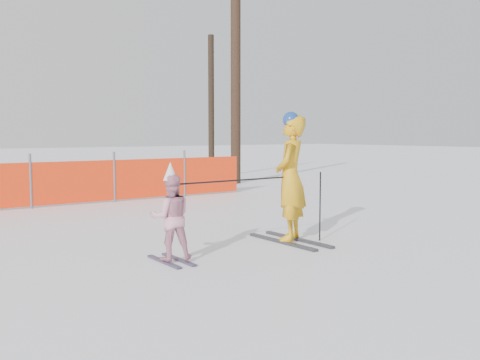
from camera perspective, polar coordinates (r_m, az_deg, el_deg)
name	(u,v)px	position (r m, az deg, el deg)	size (l,w,h in m)	color
ground	(260,251)	(7.81, 2.16, -7.59)	(120.00, 120.00, 0.00)	white
adult	(290,177)	(8.35, 5.40, 0.28)	(0.85, 1.54, 2.04)	black
child	(171,216)	(7.11, -7.38, -3.87)	(0.67, 0.84, 1.33)	black
ski_poles	(269,191)	(7.96, 3.06, -1.13)	(2.48, 0.22, 1.10)	black
tree_trunks	(228,93)	(19.02, -1.26, 9.24)	(0.94, 2.84, 6.54)	#302015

